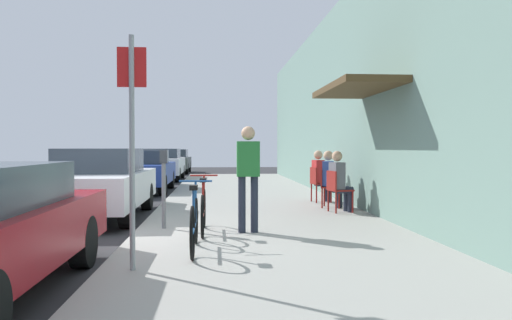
# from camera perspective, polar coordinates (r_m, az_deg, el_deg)

# --- Properties ---
(ground_plane) EXTENTS (60.00, 60.00, 0.00)m
(ground_plane) POSITION_cam_1_polar(r_m,az_deg,el_deg) (8.03, -14.20, -9.24)
(ground_plane) COLOR #2D2D30
(sidewalk_slab) EXTENTS (4.50, 32.00, 0.12)m
(sidewalk_slab) POSITION_cam_1_polar(r_m,az_deg,el_deg) (9.93, 0.80, -6.80)
(sidewalk_slab) COLOR #9E9B93
(sidewalk_slab) RESTS_ON ground_plane
(building_facade) EXTENTS (1.40, 32.00, 5.28)m
(building_facade) POSITION_cam_1_polar(r_m,az_deg,el_deg) (10.39, 14.20, 7.78)
(building_facade) COLOR gray
(building_facade) RESTS_ON ground_plane
(parked_car_1) EXTENTS (1.80, 4.40, 1.46)m
(parked_car_1) POSITION_cam_1_polar(r_m,az_deg,el_deg) (10.97, -17.37, -2.45)
(parked_car_1) COLOR silver
(parked_car_1) RESTS_ON ground_plane
(parked_car_2) EXTENTS (1.80, 4.40, 1.40)m
(parked_car_2) POSITION_cam_1_polar(r_m,az_deg,el_deg) (17.10, -12.74, -1.13)
(parked_car_2) COLOR navy
(parked_car_2) RESTS_ON ground_plane
(parked_car_3) EXTENTS (1.80, 4.40, 1.43)m
(parked_car_3) POSITION_cam_1_polar(r_m,az_deg,el_deg) (23.03, -10.63, -0.42)
(parked_car_3) COLOR silver
(parked_car_3) RESTS_ON ground_plane
(parked_car_4) EXTENTS (1.80, 4.40, 1.38)m
(parked_car_4) POSITION_cam_1_polar(r_m,az_deg,el_deg) (29.33, -9.33, -0.08)
(parked_car_4) COLOR #47514C
(parked_car_4) RESTS_ON ground_plane
(parking_meter) EXTENTS (0.12, 0.10, 1.32)m
(parking_meter) POSITION_cam_1_polar(r_m,az_deg,el_deg) (8.54, -10.47, -2.58)
(parking_meter) COLOR slate
(parking_meter) RESTS_ON sidewalk_slab
(street_sign) EXTENTS (0.32, 0.06, 2.60)m
(street_sign) POSITION_cam_1_polar(r_m,az_deg,el_deg) (5.70, -13.96, 2.98)
(street_sign) COLOR gray
(street_sign) RESTS_ON sidewalk_slab
(bicycle_0) EXTENTS (0.46, 1.71, 0.90)m
(bicycle_0) POSITION_cam_1_polar(r_m,az_deg,el_deg) (6.65, -7.05, -7.24)
(bicycle_0) COLOR black
(bicycle_0) RESTS_ON sidewalk_slab
(bicycle_1) EXTENTS (0.46, 1.71, 0.90)m
(bicycle_1) POSITION_cam_1_polar(r_m,az_deg,el_deg) (8.08, -6.02, -5.70)
(bicycle_1) COLOR black
(bicycle_1) RESTS_ON sidewalk_slab
(cafe_chair_0) EXTENTS (0.52, 0.52, 0.87)m
(cafe_chair_0) POSITION_cam_1_polar(r_m,az_deg,el_deg) (10.67, 9.20, -3.20)
(cafe_chair_0) COLOR maroon
(cafe_chair_0) RESTS_ON sidewalk_slab
(seated_patron_0) EXTENTS (0.48, 0.43, 1.29)m
(seated_patron_0) POSITION_cam_1_polar(r_m,az_deg,el_deg) (10.68, 9.50, -2.16)
(seated_patron_0) COLOR #232838
(seated_patron_0) RESTS_ON sidewalk_slab
(cafe_chair_1) EXTENTS (0.56, 0.56, 0.87)m
(cafe_chair_1) POSITION_cam_1_polar(r_m,az_deg,el_deg) (11.49, 8.21, -2.86)
(cafe_chair_1) COLOR maroon
(cafe_chair_1) RESTS_ON sidewalk_slab
(seated_patron_1) EXTENTS (0.51, 0.47, 1.29)m
(seated_patron_1) POSITION_cam_1_polar(r_m,az_deg,el_deg) (11.47, 8.51, -1.91)
(seated_patron_1) COLOR #232838
(seated_patron_1) RESTS_ON sidewalk_slab
(cafe_chair_2) EXTENTS (0.50, 0.50, 0.87)m
(cafe_chair_2) POSITION_cam_1_polar(r_m,az_deg,el_deg) (12.55, 7.09, -2.50)
(cafe_chair_2) COLOR maroon
(cafe_chair_2) RESTS_ON sidewalk_slab
(seated_patron_2) EXTENTS (0.47, 0.41, 1.29)m
(seated_patron_2) POSITION_cam_1_polar(r_m,az_deg,el_deg) (12.56, 7.35, -1.62)
(seated_patron_2) COLOR #232838
(seated_patron_2) RESTS_ON sidewalk_slab
(pedestrian_standing) EXTENTS (0.36, 0.22, 1.70)m
(pedestrian_standing) POSITION_cam_1_polar(r_m,az_deg,el_deg) (7.98, -0.90, -1.16)
(pedestrian_standing) COLOR #232838
(pedestrian_standing) RESTS_ON sidewalk_slab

